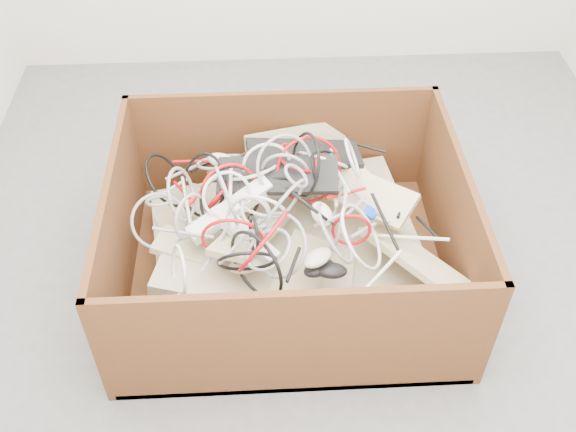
{
  "coord_description": "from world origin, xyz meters",
  "views": [
    {
      "loc": [
        -0.22,
        -1.8,
        1.97
      ],
      "look_at": [
        -0.13,
        -0.08,
        0.3
      ],
      "focal_mm": 41.62,
      "sensor_mm": 36.0,
      "label": 1
    }
  ],
  "objects_px": {
    "power_strip_right": "(244,235)",
    "cardboard_box": "(283,252)",
    "power_strip_left": "(230,210)",
    "vga_plug": "(370,213)"
  },
  "relations": [
    {
      "from": "cardboard_box",
      "to": "vga_plug",
      "type": "distance_m",
      "value": 0.39
    },
    {
      "from": "cardboard_box",
      "to": "power_strip_right",
      "type": "bearing_deg",
      "value": -141.28
    },
    {
      "from": "cardboard_box",
      "to": "power_strip_right",
      "type": "height_order",
      "value": "cardboard_box"
    },
    {
      "from": "power_strip_left",
      "to": "power_strip_right",
      "type": "relative_size",
      "value": 1.16
    },
    {
      "from": "cardboard_box",
      "to": "power_strip_left",
      "type": "xyz_separation_m",
      "value": [
        -0.19,
        -0.01,
        0.24
      ]
    },
    {
      "from": "cardboard_box",
      "to": "vga_plug",
      "type": "xyz_separation_m",
      "value": [
        0.3,
        -0.05,
        0.24
      ]
    },
    {
      "from": "power_strip_right",
      "to": "cardboard_box",
      "type": "bearing_deg",
      "value": 84.99
    },
    {
      "from": "power_strip_right",
      "to": "vga_plug",
      "type": "relative_size",
      "value": 6.39
    },
    {
      "from": "cardboard_box",
      "to": "power_strip_left",
      "type": "height_order",
      "value": "cardboard_box"
    },
    {
      "from": "power_strip_left",
      "to": "power_strip_right",
      "type": "bearing_deg",
      "value": -96.53
    }
  ]
}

